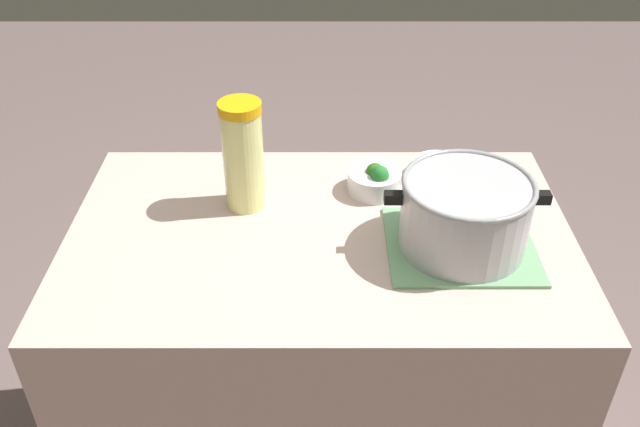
{
  "coord_description": "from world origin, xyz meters",
  "views": [
    {
      "loc": [
        0.0,
        1.24,
        1.82
      ],
      "look_at": [
        0.0,
        0.0,
        0.95
      ],
      "focal_mm": 37.84,
      "sensor_mm": 36.0,
      "label": 1
    }
  ],
  "objects_px": {
    "lemonade_pitcher": "(243,156)",
    "broccoli_bowl_front": "(438,169)",
    "broccoli_bowl_center": "(375,180)",
    "cooking_pot": "(465,212)"
  },
  "relations": [
    {
      "from": "lemonade_pitcher",
      "to": "broccoli_bowl_center",
      "type": "height_order",
      "value": "lemonade_pitcher"
    },
    {
      "from": "broccoli_bowl_front",
      "to": "broccoli_bowl_center",
      "type": "height_order",
      "value": "broccoli_bowl_center"
    },
    {
      "from": "lemonade_pitcher",
      "to": "broccoli_bowl_front",
      "type": "distance_m",
      "value": 0.51
    },
    {
      "from": "cooking_pot",
      "to": "broccoli_bowl_center",
      "type": "xyz_separation_m",
      "value": [
        0.18,
        -0.23,
        -0.06
      ]
    },
    {
      "from": "lemonade_pitcher",
      "to": "broccoli_bowl_center",
      "type": "xyz_separation_m",
      "value": [
        -0.31,
        -0.06,
        -0.1
      ]
    },
    {
      "from": "broccoli_bowl_center",
      "to": "cooking_pot",
      "type": "bearing_deg",
      "value": 127.98
    },
    {
      "from": "cooking_pot",
      "to": "broccoli_bowl_front",
      "type": "relative_size",
      "value": 2.54
    },
    {
      "from": "lemonade_pitcher",
      "to": "broccoli_bowl_center",
      "type": "bearing_deg",
      "value": -169.66
    },
    {
      "from": "lemonade_pitcher",
      "to": "cooking_pot",
      "type": "bearing_deg",
      "value": 161.07
    },
    {
      "from": "lemonade_pitcher",
      "to": "broccoli_bowl_center",
      "type": "distance_m",
      "value": 0.34
    }
  ]
}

